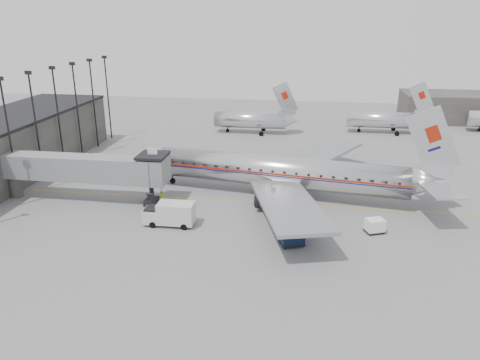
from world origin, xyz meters
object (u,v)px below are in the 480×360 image
object	(u,v)px
service_van	(170,213)
baggage_cart_navy	(292,236)
airliner	(285,172)
baggage_cart_white	(375,225)
ramp_worker	(162,199)

from	to	relation	value
service_van	baggage_cart_navy	bearing A→B (deg)	-12.22
airliner	baggage_cart_navy	size ratio (longest dim) A/B	14.08
service_van	baggage_cart_white	world-z (taller)	service_van
service_van	airliner	bearing A→B (deg)	41.47
service_van	baggage_cart_white	size ratio (longest dim) A/B	2.38
baggage_cart_white	ramp_worker	distance (m)	25.10
airliner	service_van	distance (m)	16.41
airliner	ramp_worker	distance (m)	15.91
airliner	baggage_cart_white	bearing A→B (deg)	-34.21
baggage_cart_navy	service_van	bearing A→B (deg)	147.62
baggage_cart_white	ramp_worker	xyz separation A→B (m)	(-24.84, 3.61, 0.17)
baggage_cart_navy	airliner	bearing A→B (deg)	75.77
baggage_cart_white	ramp_worker	size ratio (longest dim) A/B	1.21
airliner	service_van	size ratio (longest dim) A/B	7.11
ramp_worker	service_van	bearing A→B (deg)	-77.49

